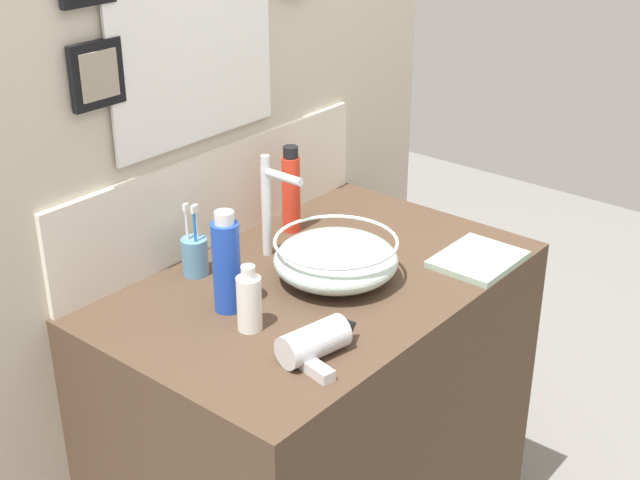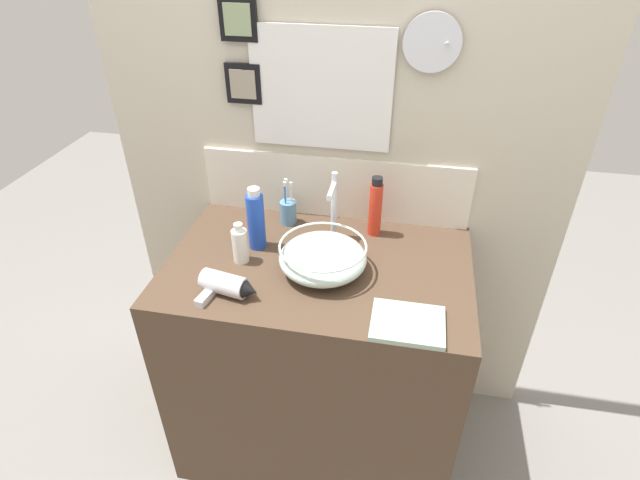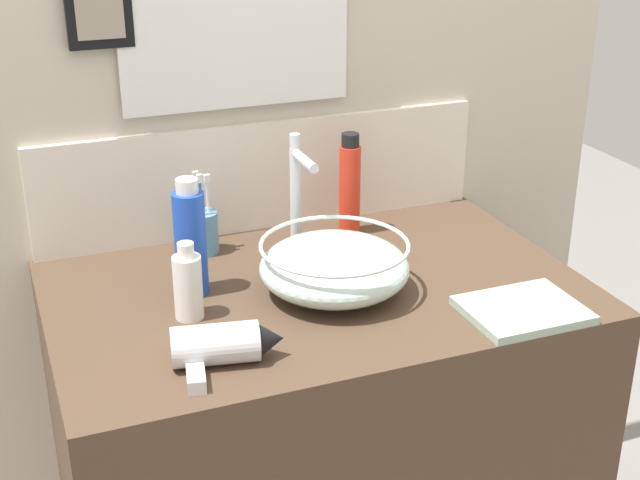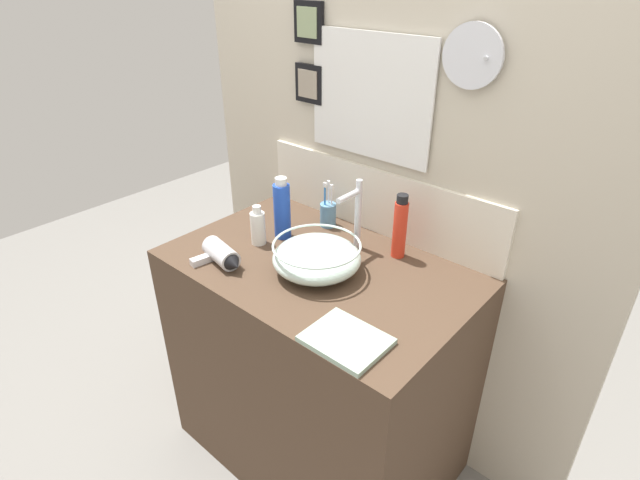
# 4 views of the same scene
# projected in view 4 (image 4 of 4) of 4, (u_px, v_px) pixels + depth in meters

# --- Properties ---
(ground_plane) EXTENTS (6.00, 6.00, 0.00)m
(ground_plane) POSITION_uv_depth(u_px,v_px,m) (319.00, 446.00, 2.15)
(ground_plane) COLOR gray
(vanity_counter) EXTENTS (1.05, 0.67, 0.92)m
(vanity_counter) POSITION_uv_depth(u_px,v_px,m) (319.00, 366.00, 1.92)
(vanity_counter) COLOR #4C3828
(vanity_counter) RESTS_ON ground
(back_panel) EXTENTS (1.74, 0.09, 2.57)m
(back_panel) POSITION_uv_depth(u_px,v_px,m) (386.00, 136.00, 1.76)
(back_panel) COLOR beige
(back_panel) RESTS_ON ground
(glass_bowl_sink) EXTENTS (0.29, 0.29, 0.11)m
(glass_bowl_sink) POSITION_uv_depth(u_px,v_px,m) (317.00, 257.00, 1.63)
(glass_bowl_sink) COLOR silver
(glass_bowl_sink) RESTS_ON vanity_counter
(faucet) EXTENTS (0.02, 0.12, 0.26)m
(faucet) POSITION_uv_depth(u_px,v_px,m) (356.00, 211.00, 1.72)
(faucet) COLOR silver
(faucet) RESTS_ON vanity_counter
(hair_drier) EXTENTS (0.20, 0.14, 0.07)m
(hair_drier) POSITION_uv_depth(u_px,v_px,m) (222.00, 256.00, 1.69)
(hair_drier) COLOR silver
(hair_drier) RESTS_ON vanity_counter
(toothbrush_cup) EXTENTS (0.06, 0.06, 0.18)m
(toothbrush_cup) POSITION_uv_depth(u_px,v_px,m) (328.00, 214.00, 1.93)
(toothbrush_cup) COLOR #598CB2
(toothbrush_cup) RESTS_ON vanity_counter
(shampoo_bottle) EXTENTS (0.05, 0.05, 0.15)m
(shampoo_bottle) POSITION_uv_depth(u_px,v_px,m) (258.00, 227.00, 1.80)
(shampoo_bottle) COLOR white
(shampoo_bottle) RESTS_ON vanity_counter
(soap_dispenser) EXTENTS (0.05, 0.05, 0.23)m
(soap_dispenser) POSITION_uv_depth(u_px,v_px,m) (400.00, 227.00, 1.70)
(soap_dispenser) COLOR red
(soap_dispenser) RESTS_ON vanity_counter
(spray_bottle) EXTENTS (0.06, 0.06, 0.24)m
(spray_bottle) POSITION_uv_depth(u_px,v_px,m) (282.00, 210.00, 1.82)
(spray_bottle) COLOR blue
(spray_bottle) RESTS_ON vanity_counter
(hand_towel) EXTENTS (0.22, 0.17, 0.02)m
(hand_towel) POSITION_uv_depth(u_px,v_px,m) (346.00, 340.00, 1.35)
(hand_towel) COLOR #99B29E
(hand_towel) RESTS_ON vanity_counter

